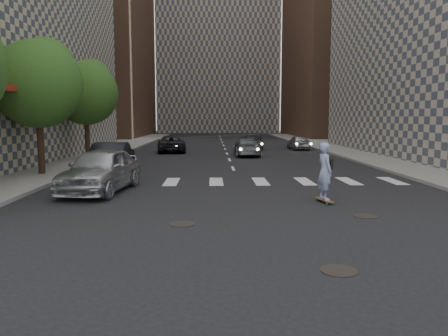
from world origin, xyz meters
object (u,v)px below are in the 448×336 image
object	(u,v)px
traffic_car_e	(252,142)
silver_sedan	(101,170)
tree_c	(87,90)
traffic_car_d	(299,142)
traffic_car_b	(247,147)
skateboarder	(325,171)
traffic_car_a	(113,156)
tree_b	(40,80)
traffic_car_c	(171,144)

from	to	relation	value
traffic_car_e	silver_sedan	bearing A→B (deg)	67.98
tree_c	traffic_car_e	bearing A→B (deg)	37.07
traffic_car_d	traffic_car_b	bearing A→B (deg)	48.88
silver_sedan	skateboarder	bearing A→B (deg)	-9.35
tree_c	silver_sedan	xyz separation A→B (m)	(3.95, -12.62, -3.79)
tree_c	traffic_car_b	xyz separation A→B (m)	(10.86, 2.86, -3.98)
traffic_car_e	skateboarder	bearing A→B (deg)	88.63
traffic_car_e	tree_c	bearing A→B (deg)	35.14
silver_sedan	traffic_car_e	xyz separation A→B (m)	(7.89, 21.57, -0.21)
traffic_car_a	traffic_car_e	world-z (taller)	traffic_car_a
tree_b	traffic_car_b	bearing A→B (deg)	45.00
tree_b	traffic_car_d	size ratio (longest dim) A/B	1.73
traffic_car_e	traffic_car_b	bearing A→B (deg)	78.89
silver_sedan	traffic_car_e	distance (m)	22.97
traffic_car_a	skateboarder	bearing A→B (deg)	133.40
tree_b	traffic_car_e	xyz separation A→B (m)	(11.84, 16.95, -4.00)
tree_c	silver_sedan	distance (m)	13.76
tree_b	skateboarder	bearing A→B (deg)	-30.17
tree_c	traffic_car_e	size ratio (longest dim) A/B	1.68
tree_b	traffic_car_c	size ratio (longest dim) A/B	1.39
skateboarder	traffic_car_a	xyz separation A→B (m)	(-9.10, 8.89, -0.28)
tree_c	traffic_car_a	bearing A→B (deg)	-64.07
silver_sedan	traffic_car_d	world-z (taller)	silver_sedan
tree_b	traffic_car_a	bearing A→B (deg)	31.98
tree_b	tree_c	xyz separation A→B (m)	(0.00, 8.00, 0.00)
silver_sedan	traffic_car_d	distance (m)	24.61
silver_sedan	traffic_car_a	bearing A→B (deg)	105.61
traffic_car_b	traffic_car_d	distance (m)	7.87
traffic_car_d	traffic_car_c	bearing A→B (deg)	11.57
tree_b	skateboarder	xyz separation A→B (m)	(12.08, -7.02, -3.57)
skateboarder	traffic_car_b	size ratio (longest dim) A/B	0.45
traffic_car_e	traffic_car_c	bearing A→B (deg)	17.95
silver_sedan	traffic_car_e	bearing A→B (deg)	77.01
tree_b	traffic_car_c	bearing A→B (deg)	71.20
tree_c	skateboarder	world-z (taller)	tree_c
skateboarder	traffic_car_c	distance (m)	22.63
traffic_car_a	traffic_car_e	distance (m)	17.49
silver_sedan	tree_c	bearing A→B (deg)	114.49
traffic_car_d	tree_c	bearing A→B (deg)	28.25
skateboarder	silver_sedan	distance (m)	8.48
tree_c	traffic_car_e	xyz separation A→B (m)	(11.84, 8.95, -4.00)
traffic_car_a	silver_sedan	bearing A→B (deg)	96.24
traffic_car_b	traffic_car_c	bearing A→B (deg)	-31.87
traffic_car_c	traffic_car_d	size ratio (longest dim) A/B	1.25
tree_b	traffic_car_d	bearing A→B (deg)	46.59
tree_c	traffic_car_a	world-z (taller)	tree_c
silver_sedan	traffic_car_b	world-z (taller)	silver_sedan
silver_sedan	traffic_car_d	xyz separation A→B (m)	(12.00, 21.49, -0.21)
tree_b	traffic_car_a	world-z (taller)	tree_b
traffic_car_b	traffic_car_e	distance (m)	6.16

